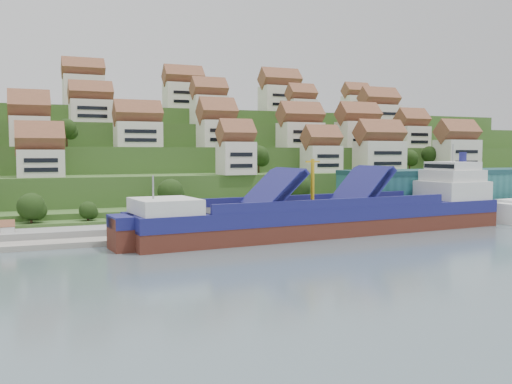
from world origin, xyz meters
name	(u,v)px	position (x,y,z in m)	size (l,w,h in m)	color
ground	(303,236)	(0.00, 0.00, 0.00)	(300.00, 300.00, 0.00)	slate
quay	(349,218)	(20.00, 15.00, 1.10)	(180.00, 14.00, 2.20)	gray
hillside	(173,169)	(0.00, 103.55, 10.66)	(260.00, 128.00, 31.00)	#2D4C1E
hillside_village	(219,124)	(3.73, 62.17, 25.02)	(157.63, 65.06, 29.49)	silver
hillside_trees	(200,159)	(-8.88, 40.48, 15.02)	(145.08, 60.82, 31.73)	#203A13
warehouse	(451,189)	(52.00, 17.00, 7.20)	(60.00, 15.00, 10.00)	#246163
flagpole	(354,195)	(18.11, 10.00, 6.88)	(1.28, 0.16, 8.00)	gray
cargo_ship	(339,217)	(8.76, 0.71, 3.45)	(83.09, 19.20, 18.32)	#512318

